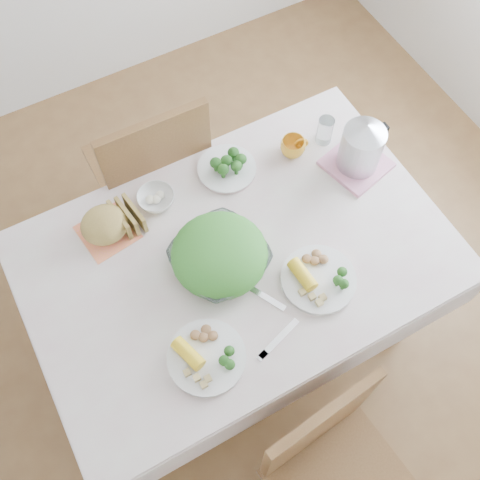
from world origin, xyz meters
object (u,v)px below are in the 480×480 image
dining_table (238,296)px  salad_bowl (220,258)px  electric_kettle (362,146)px  dinner_plate_right (318,279)px  dinner_plate_left (207,357)px  yellow_mug (293,147)px  chair_far (149,171)px

dining_table → salad_bowl: (-0.07, 0.00, 0.43)m
dining_table → electric_kettle: bearing=11.6°
dinner_plate_right → dining_table: bearing=131.1°
dinner_plate_right → electric_kettle: 0.54m
dinner_plate_left → yellow_mug: size_ratio=2.63×
salad_bowl → dinner_plate_left: (-0.20, -0.29, -0.03)m
yellow_mug → electric_kettle: 0.27m
electric_kettle → dinner_plate_right: bearing=-146.5°
dinner_plate_left → electric_kettle: bearing=25.2°
salad_bowl → yellow_mug: bearing=31.4°
dinner_plate_left → electric_kettle: (0.86, 0.40, 0.11)m
yellow_mug → dinner_plate_right: bearing=-111.8°
salad_bowl → dinner_plate_left: 0.35m
salad_bowl → dinner_plate_left: size_ratio=1.23×
dinner_plate_left → yellow_mug: yellow_mug is taller
chair_far → salad_bowl: chair_far is taller
dinner_plate_left → electric_kettle: size_ratio=1.16×
dining_table → dinner_plate_right: bearing=-48.9°
chair_far → electric_kettle: 0.98m
dining_table → dinner_plate_left: size_ratio=5.42×
chair_far → salad_bowl: (0.01, -0.70, 0.34)m
yellow_mug → electric_kettle: (0.19, -0.17, 0.08)m
chair_far → dinner_plate_left: bearing=79.6°
salad_bowl → dining_table: bearing=-0.8°
salad_bowl → dinner_plate_right: bearing=-40.2°
dining_table → dinner_plate_right: dinner_plate_right is taller
salad_bowl → yellow_mug: (0.47, 0.29, -0.00)m
dining_table → yellow_mug: bearing=35.8°
chair_far → dining_table: bearing=97.0°
salad_bowl → dinner_plate_right: 0.35m
dining_table → electric_kettle: electric_kettle is taller
dining_table → dinner_plate_left: (-0.27, -0.28, 0.40)m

